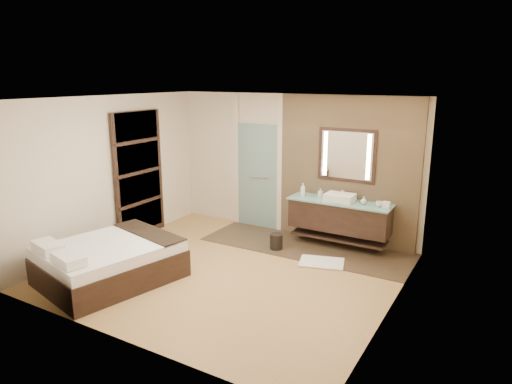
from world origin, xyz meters
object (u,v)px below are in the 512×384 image
Objects in this scene: mirror_unit at (347,155)px; bed at (109,261)px; vanity at (339,216)px; waste_bin at (276,242)px.

mirror_unit is 0.49× the size of bed.
vanity is at bearing -90.00° from mirror_unit.
vanity reaches higher than waste_bin.
bed is 7.63× the size of waste_bin.
mirror_unit is 1.99m from waste_bin.
mirror_unit is 3.72× the size of waste_bin.
vanity is 3.98m from bed.
bed is (-2.50, -3.31, -1.35)m from mirror_unit.
waste_bin is (1.59, 2.39, -0.16)m from bed.
mirror_unit reaches higher than bed.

